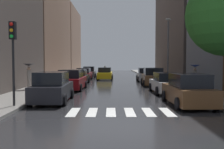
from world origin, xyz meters
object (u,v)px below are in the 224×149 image
parked_car_left_fourth (84,74)px  taxi_midroad (105,74)px  parked_car_left_second (72,80)px  parked_car_left_fifth (89,72)px  parked_car_right_nearest (188,91)px  parked_car_left_third (78,77)px  parked_car_right_second (166,83)px  parked_car_left_nearest (52,88)px  parked_car_right_fourth (145,75)px  traffic_light_left_corner (13,45)px  pedestrian_foreground (195,71)px  lamp_post_right (168,46)px  parked_car_right_third (153,77)px  pedestrian_near_tree (29,71)px

parked_car_left_fourth → taxi_midroad: (2.75, 0.74, 0.03)m
parked_car_left_second → parked_car_left_fifth: 17.40m
taxi_midroad → parked_car_right_nearest: bearing=-164.3°
parked_car_left_third → parked_car_right_second: 11.00m
parked_car_left_nearest → taxi_midroad: parked_car_left_nearest is taller
parked_car_left_nearest → parked_car_left_fifth: bearing=-1.1°
parked_car_right_fourth → traffic_light_left_corner: bearing=156.5°
pedestrian_foreground → lamp_post_right: (-1.53, 4.11, 2.52)m
parked_car_left_nearest → parked_car_left_second: parked_car_left_nearest is taller
parked_car_left_second → parked_car_right_second: size_ratio=1.04×
parked_car_right_second → taxi_midroad: taxi_midroad is taller
parked_car_right_fourth → pedestrian_foreground: size_ratio=2.46×
parked_car_left_nearest → parked_car_left_second: 6.59m
traffic_light_left_corner → parked_car_right_fourth: bearing=63.9°
parked_car_left_fifth → pedestrian_foreground: size_ratio=2.29×
taxi_midroad → lamp_post_right: (6.77, -7.49, 3.30)m
pedestrian_foreground → parked_car_left_third: bearing=101.4°
pedestrian_foreground → traffic_light_left_corner: 16.02m
taxi_midroad → traffic_light_left_corner: 21.99m
parked_car_left_second → parked_car_right_third: size_ratio=1.00×
parked_car_left_third → parked_car_right_second: parked_car_right_second is taller
parked_car_right_fourth → taxi_midroad: bearing=65.1°
taxi_midroad → pedestrian_foreground: size_ratio=2.40×
parked_car_right_second → pedestrian_foreground: (3.28, 3.31, 0.81)m
parked_car_left_fifth → traffic_light_left_corner: (-1.70, -26.21, 2.51)m
parked_car_left_nearest → lamp_post_right: bearing=-39.7°
parked_car_left_second → parked_car_right_fourth: size_ratio=0.92×
parked_car_right_second → pedestrian_near_tree: bearing=81.3°
parked_car_left_nearest → parked_car_right_fourth: (7.75, 16.60, -0.08)m
parked_car_right_second → taxi_midroad: size_ratio=0.91×
parked_car_right_third → parked_car_left_third: bearing=80.7°
pedestrian_foreground → parked_car_right_third: bearing=82.4°
pedestrian_foreground → parked_car_left_second: bearing=129.2°
pedestrian_near_tree → pedestrian_foreground: bearing=143.9°
parked_car_left_third → lamp_post_right: size_ratio=0.64×
parked_car_right_third → lamp_post_right: lamp_post_right is taller
parked_car_left_nearest → parked_car_right_nearest: 7.89m
parked_car_right_nearest → lamp_post_right: lamp_post_right is taller
parked_car_right_nearest → pedestrian_foreground: bearing=-20.8°
parked_car_left_second → parked_car_right_third: bearing=-60.0°
parked_car_right_nearest → parked_car_left_second: bearing=43.5°
parked_car_left_nearest → parked_car_left_fourth: (-0.01, 18.47, -0.11)m
parked_car_left_fourth → parked_car_left_third: bearing=-177.7°
parked_car_left_fifth → parked_car_right_fourth: 10.56m
parked_car_left_third → parked_car_left_fourth: (-0.06, 6.31, 0.01)m
pedestrian_near_tree → parked_car_left_fourth: bearing=-147.6°
parked_car_right_nearest → parked_car_left_nearest: bearing=80.3°
parked_car_right_fourth → traffic_light_left_corner: 21.11m
traffic_light_left_corner → lamp_post_right: (11.00, 13.94, 0.78)m
parked_car_right_fourth → parked_car_left_fourth: bearing=79.1°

